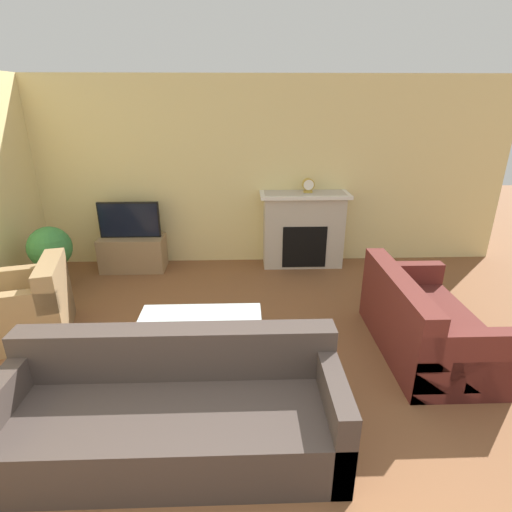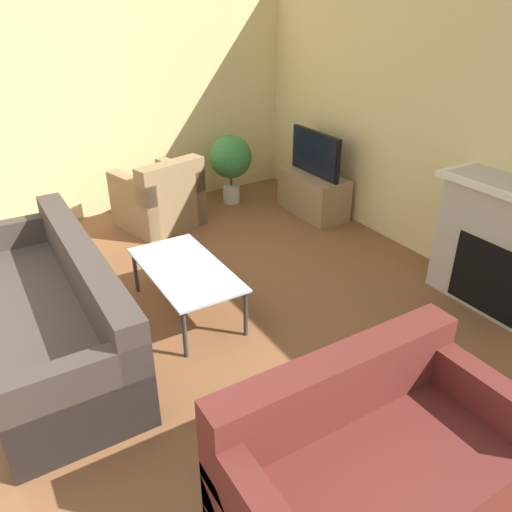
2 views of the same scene
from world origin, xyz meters
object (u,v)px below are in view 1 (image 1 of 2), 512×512
(couch_loveseat, at_px, (422,325))
(coffee_table, at_px, (200,323))
(armchair_by_window, at_px, (32,309))
(mantel_clock, at_px, (308,185))
(potted_plant, at_px, (50,250))
(tv, at_px, (129,220))
(couch_sectional, at_px, (174,414))

(couch_loveseat, bearing_deg, coffee_table, 91.35)
(armchair_by_window, distance_m, mantel_clock, 3.80)
(armchair_by_window, height_order, potted_plant, potted_plant)
(armchair_by_window, xyz_separation_m, mantel_clock, (3.19, 1.85, 0.92))
(armchair_by_window, xyz_separation_m, coffee_table, (1.83, -0.49, 0.09))
(tv, xyz_separation_m, mantel_clock, (2.57, 0.10, 0.46))
(couch_sectional, xyz_separation_m, potted_plant, (-1.96, 2.61, 0.29))
(potted_plant, bearing_deg, tv, 39.25)
(armchair_by_window, bearing_deg, couch_loveseat, 69.10)
(tv, relative_size, coffee_table, 0.73)
(couch_loveseat, xyz_separation_m, coffee_table, (-2.18, -0.05, 0.10))
(tv, xyz_separation_m, couch_sectional, (1.12, -3.30, -0.47))
(tv, height_order, potted_plant, tv)
(couch_loveseat, bearing_deg, tv, 57.16)
(armchair_by_window, relative_size, mantel_clock, 4.75)
(couch_loveseat, bearing_deg, potted_plant, 70.53)
(potted_plant, xyz_separation_m, mantel_clock, (3.41, 0.79, 0.65))
(coffee_table, bearing_deg, couch_sectional, -94.71)
(tv, xyz_separation_m, armchair_by_window, (-0.62, -1.75, -0.46))
(tv, bearing_deg, couch_sectional, -71.31)
(couch_loveseat, distance_m, mantel_clock, 2.60)
(couch_loveseat, bearing_deg, armchair_by_window, 83.79)
(coffee_table, height_order, potted_plant, potted_plant)
(couch_sectional, xyz_separation_m, armchair_by_window, (-1.74, 1.55, 0.01))
(tv, relative_size, mantel_clock, 4.17)
(couch_sectional, height_order, coffee_table, couch_sectional)
(couch_loveseat, bearing_deg, couch_sectional, 116.13)
(coffee_table, bearing_deg, potted_plant, 142.93)
(potted_plant, bearing_deg, mantel_clock, 13.06)
(armchair_by_window, distance_m, coffee_table, 1.89)
(couch_sectional, relative_size, mantel_clock, 11.45)
(tv, relative_size, armchair_by_window, 0.88)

